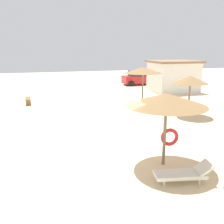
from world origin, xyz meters
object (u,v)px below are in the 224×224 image
parasol_4 (190,80)px  beach_cabana (173,76)px  lounger_0 (152,96)px  parasol_1 (166,100)px  lounger_1 (184,173)px  parasol_0 (143,70)px  bench_0 (28,100)px  parked_car (139,78)px

parasol_4 → beach_cabana: bearing=67.1°
beach_cabana → lounger_0: bearing=-138.3°
parasol_1 → lounger_1: bearing=-88.6°
parasol_0 → parasol_1: size_ratio=0.99×
parasol_1 → beach_cabana: size_ratio=0.64×
parasol_0 → bench_0: size_ratio=1.97×
lounger_1 → beach_cabana: size_ratio=0.42×
lounger_1 → beach_cabana: beach_cabana is taller
parasol_0 → parked_car: parasol_0 is taller
beach_cabana → bench_0: bearing=-170.2°
parasol_0 → beach_cabana: beach_cabana is taller
lounger_0 → parked_car: 9.33m
lounger_0 → bench_0: 10.36m
lounger_1 → beach_cabana: 19.06m
lounger_0 → lounger_1: 14.20m
parasol_0 → parasol_4: 4.63m
parked_car → beach_cabana: bearing=-74.0°
parasol_1 → lounger_0: 13.08m
parasol_1 → bench_0: (-5.39, 12.97, -2.18)m
lounger_0 → beach_cabana: bearing=41.7°
parasol_1 → beach_cabana: beach_cabana is taller
parasol_1 → parasol_4: bearing=51.4°
parasol_1 → bench_0: parasol_1 is taller
parasol_1 → lounger_1: (0.03, -1.42, -2.22)m
lounger_1 → beach_cabana: bearing=62.4°
parasol_0 → beach_cabana: size_ratio=0.63×
parasol_0 → parasol_1: 11.20m
parasol_4 → lounger_0: (-0.08, 5.66, -2.08)m
parasol_0 → parasol_4: size_ratio=1.12×
parasol_4 → parasol_1: bearing=-128.6°
lounger_0 → lounger_1: (-4.88, -13.34, 0.00)m
parasol_4 → parked_car: bearing=81.1°
lounger_0 → parked_car: size_ratio=0.47×
parasol_0 → parasol_4: bearing=-71.2°
parasol_1 → beach_cabana: (8.86, 15.43, -0.94)m
bench_0 → parked_car: (12.67, 7.96, 0.48)m
lounger_0 → parasol_4: bearing=-89.2°
parasol_0 → bench_0: 9.49m
parasol_1 → parasol_4: parasol_1 is taller
parasol_1 → beach_cabana: bearing=60.1°
bench_0 → parasol_4: bearing=-32.9°
bench_0 → parked_car: bearing=32.1°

